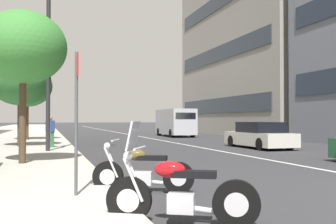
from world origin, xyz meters
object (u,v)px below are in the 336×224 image
Objects in this scene: street_tree_mid_sidewalk at (27,86)px; car_following_behind at (259,136)px; motorcycle_far_end_row at (179,194)px; motorcycle_nearest_camera at (142,172)px; delivery_van_ahead at (175,122)px; street_lamp_with_banners at (57,40)px; parking_sign_by_curb at (76,109)px; pedestrian_on_plaza at (50,132)px; street_tree_near_plaza_corner at (23,48)px; street_tree_by_lamp_post at (20,80)px.

car_following_behind is at bearing -129.56° from street_tree_mid_sidewalk.
motorcycle_far_end_row is 2.61m from motorcycle_nearest_camera.
delivery_van_ahead is 19.27m from street_lamp_with_banners.
motorcycle_nearest_camera is 2.01m from parking_sign_by_curb.
pedestrian_on_plaza reaches higher than motorcycle_nearest_camera.
delivery_van_ahead is (25.75, -9.12, 0.89)m from motorcycle_nearest_camera.
motorcycle_far_end_row is 23.78m from street_tree_mid_sidewalk.
car_following_behind is (13.34, -9.01, 0.20)m from motorcycle_far_end_row.
street_tree_mid_sidewalk is (-5.02, 12.28, 2.50)m from delivery_van_ahead.
motorcycle_nearest_camera is 1.31× the size of pedestrian_on_plaza.
street_tree_mid_sidewalk is 3.32× the size of pedestrian_on_plaza.
delivery_van_ahead is 23.79m from street_tree_near_plaza_corner.
street_tree_mid_sidewalk is (23.34, 3.09, 3.35)m from motorcycle_far_end_row.
motorcycle_nearest_camera is 6.72m from street_tree_near_plaza_corner.
parking_sign_by_curb is 0.51× the size of street_tree_mid_sidewalk.
motorcycle_nearest_camera is at bearing -63.45° from parking_sign_by_curb.
street_tree_near_plaza_corner reaches higher than street_tree_by_lamp_post.
street_tree_by_lamp_post is 0.93× the size of street_tree_mid_sidewalk.
street_lamp_with_banners reaches higher than car_following_behind.
car_following_behind is 15.03m from delivery_van_ahead.
street_tree_near_plaza_corner is (-20.55, 11.73, 2.47)m from delivery_van_ahead.
street_tree_near_plaza_corner is 3.14× the size of pedestrian_on_plaza.
street_lamp_with_banners is (10.77, 0.09, 3.31)m from parking_sign_by_curb.
pedestrian_on_plaza is at bearing -170.21° from street_tree_mid_sidewalk.
street_tree_by_lamp_post reaches higher than motorcycle_far_end_row.
street_tree_by_lamp_post is (16.33, 3.14, 3.11)m from motorcycle_far_end_row.
street_lamp_with_banners is 1.61× the size of street_tree_mid_sidewalk.
street_tree_by_lamp_post is (3.64, 1.74, -1.46)m from street_lamp_with_banners.
delivery_van_ahead is 28.45m from parking_sign_by_curb.
delivery_van_ahead is at bearing 12.93° from pedestrian_on_plaza.
street_tree_near_plaza_corner is at bearing -135.33° from pedestrian_on_plaza.
street_tree_near_plaza_corner is 7.73m from pedestrian_on_plaza.
street_tree_mid_sidewalk is (15.53, 0.55, 0.02)m from street_tree_near_plaza_corner.
street_tree_mid_sidewalk reaches higher than motorcycle_far_end_row.
parking_sign_by_curb is 11.26m from street_lamp_with_banners.
street_tree_by_lamp_post is 3.09× the size of pedestrian_on_plaza.
parking_sign_by_curb is at bearing -172.75° from street_tree_by_lamp_post.
street_tree_mid_sidewalk is at bearing 61.64° from pedestrian_on_plaza.
car_following_behind is 0.58× the size of street_lamp_with_banners.
motorcycle_nearest_camera is at bearing -153.31° from street_tree_near_plaza_corner.
delivery_van_ahead reaches higher than pedestrian_on_plaza.
motorcycle_far_end_row is at bearing -169.13° from street_tree_by_lamp_post.
motorcycle_far_end_row is 0.25× the size of street_lamp_with_banners.
parking_sign_by_curb reaches higher than pedestrian_on_plaza.
parking_sign_by_curb is 1.69× the size of pedestrian_on_plaza.
pedestrian_on_plaza is at bearing -56.10° from motorcycle_far_end_row.
delivery_van_ahead reaches higher than car_following_behind.
street_tree_near_plaza_corner is at bearing -39.49° from motorcycle_nearest_camera.
street_lamp_with_banners is 5.16m from street_tree_near_plaza_corner.
delivery_van_ahead is at bearing -1.09° from car_following_behind.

